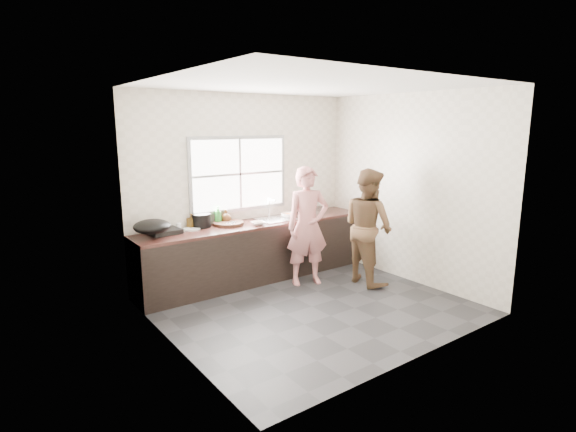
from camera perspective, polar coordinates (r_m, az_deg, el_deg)
floor at (r=5.80m, az=3.05°, el=-11.44°), size 3.60×3.20×0.01m
ceiling at (r=5.36m, az=3.38°, el=16.32°), size 3.60×3.20×0.01m
wall_back at (r=6.72m, az=-5.51°, el=3.72°), size 3.60×0.01×2.70m
wall_left at (r=4.51m, az=-14.83°, el=-0.44°), size 0.01×3.20×2.70m
wall_right at (r=6.70m, az=15.27°, el=3.34°), size 0.01×3.20×2.70m
wall_front at (r=4.32m, az=16.82°, el=-1.07°), size 3.60×0.01×2.70m
cabinet at (r=6.65m, az=-3.97°, el=-4.62°), size 3.60×0.62×0.82m
countertop at (r=6.54m, az=-4.02°, el=-1.00°), size 3.60×0.64×0.04m
sink at (r=6.73m, az=-1.50°, el=-0.42°), size 0.55×0.45×0.02m
faucet at (r=6.86m, az=-2.45°, el=1.05°), size 0.02×0.02×0.30m
window_frame at (r=6.63m, az=-6.23°, el=5.34°), size 1.60×0.05×1.10m
window_glazing at (r=6.61m, az=-6.12°, el=5.33°), size 1.50×0.01×1.00m
woman at (r=6.38m, az=2.50°, el=-1.78°), size 0.67×0.54×1.58m
person_side at (r=6.52m, az=10.12°, el=-1.29°), size 0.71×0.87×1.66m
cutting_board at (r=6.42m, az=-7.58°, el=-0.93°), size 0.48×0.48×0.04m
cleaver at (r=6.36m, az=-7.14°, el=-0.84°), size 0.21×0.19×0.01m
bowl_mince at (r=6.38m, az=-3.80°, el=-0.93°), size 0.20×0.20×0.05m
bowl_crabs at (r=6.88m, az=0.03°, el=0.05°), size 0.20×0.20×0.06m
bowl_held at (r=6.76m, az=2.00°, el=-0.11°), size 0.28×0.28×0.07m
black_pot at (r=6.33m, az=-10.96°, el=-0.57°), size 0.30×0.30×0.19m
plate_food at (r=6.23m, az=-12.09°, el=-1.60°), size 0.24×0.24×0.02m
bottle_green at (r=6.47m, az=-8.87°, el=0.11°), size 0.10×0.10×0.26m
bottle_brown_tall at (r=6.30m, az=-12.20°, el=-0.68°), size 0.10×0.11×0.18m
bottle_brown_short at (r=6.53m, az=-7.88°, el=-0.10°), size 0.16×0.16×0.18m
glass_jar at (r=6.24m, az=-13.72°, el=-1.31°), size 0.08×0.08×0.09m
burner at (r=6.11m, az=-15.53°, el=-1.84°), size 0.41×0.41×0.06m
wok at (r=5.86m, az=-16.88°, el=-1.28°), size 0.48×0.48×0.17m
dish_rack at (r=7.33m, az=2.87°, el=1.59°), size 0.42×0.36×0.27m
pot_lid_left at (r=6.11m, az=-15.04°, el=-2.02°), size 0.34×0.34×0.01m
pot_lid_right at (r=6.19m, az=-13.64°, el=-1.77°), size 0.32×0.32×0.01m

